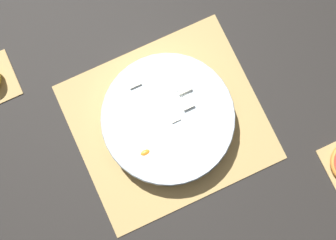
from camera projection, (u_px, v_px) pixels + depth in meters
name	position (u px, v px, depth m)	size (l,w,h in m)	color
ground_plane	(168.00, 122.00, 1.10)	(6.00, 6.00, 0.00)	black
bamboo_mat_center	(168.00, 122.00, 1.10)	(0.43, 0.39, 0.01)	tan
fruit_salad_bowl	(168.00, 119.00, 1.06)	(0.30, 0.30, 0.07)	silver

